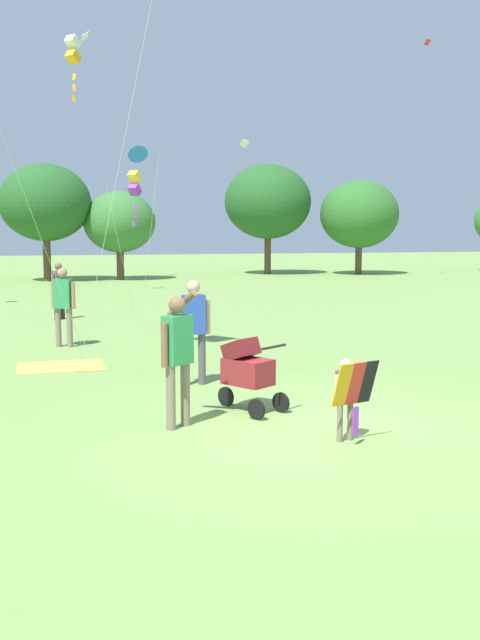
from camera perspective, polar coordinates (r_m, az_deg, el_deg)
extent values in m
plane|color=#75994C|center=(9.16, 5.83, -8.78)|extent=(120.00, 120.00, 0.00)
cylinder|color=brown|center=(35.45, -15.07, 4.61)|extent=(0.36, 0.36, 2.00)
ellipsoid|color=#235623|center=(35.43, -15.22, 8.99)|extent=(4.27, 3.84, 3.63)
cylinder|color=brown|center=(35.66, -9.48, 4.31)|extent=(0.36, 0.36, 1.42)
ellipsoid|color=#387033|center=(35.61, -9.55, 7.69)|extent=(3.49, 3.14, 2.96)
cylinder|color=brown|center=(39.49, 2.21, 5.14)|extent=(0.36, 0.36, 2.05)
ellipsoid|color=#235623|center=(39.48, 2.23, 9.37)|extent=(4.72, 4.25, 4.02)
cylinder|color=brown|center=(39.76, 9.39, 4.70)|extent=(0.36, 0.36, 1.54)
ellipsoid|color=#2D6628|center=(39.73, 9.46, 8.29)|extent=(4.30, 3.87, 3.65)
cylinder|color=#7F705B|center=(8.80, 8.73, -7.84)|extent=(0.07, 0.07, 0.49)
cylinder|color=#7F705B|center=(8.71, 7.93, -7.99)|extent=(0.07, 0.07, 0.49)
cube|color=#4C4C56|center=(8.65, 8.39, -5.16)|extent=(0.24, 0.19, 0.37)
cylinder|color=beige|center=(8.74, 9.08, -5.22)|extent=(0.05, 0.05, 0.33)
cylinder|color=beige|center=(8.58, 7.68, -5.44)|extent=(0.05, 0.05, 0.33)
sphere|color=beige|center=(8.60, 8.42, -3.46)|extent=(0.13, 0.13, 0.13)
cube|color=black|center=(8.62, 10.11, -4.85)|extent=(0.23, 0.23, 0.53)
cube|color=red|center=(8.50, 9.15, -4.99)|extent=(0.23, 0.23, 0.53)
cube|color=#F4A319|center=(8.39, 8.16, -5.14)|extent=(0.23, 0.23, 0.53)
cube|color=purple|center=(8.60, 9.17, -7.98)|extent=(0.08, 0.03, 0.36)
cylinder|color=#7F705B|center=(9.13, -5.52, -6.16)|extent=(0.12, 0.12, 0.83)
cylinder|color=#7F705B|center=(9.30, -4.37, -5.88)|extent=(0.12, 0.12, 0.83)
cube|color=#2D8C4C|center=(9.08, -4.99, -1.57)|extent=(0.42, 0.39, 0.62)
cylinder|color=brown|center=(8.93, -6.02, -2.01)|extent=(0.09, 0.09, 0.55)
cylinder|color=brown|center=(9.27, -4.63, 1.28)|extent=(0.37, 0.46, 0.39)
sphere|color=brown|center=(9.02, -5.02, 1.19)|extent=(0.21, 0.21, 0.21)
cylinder|color=black|center=(10.32, -1.13, -6.10)|extent=(0.19, 0.25, 0.28)
cylinder|color=black|center=(9.62, 1.31, -7.11)|extent=(0.19, 0.25, 0.28)
cylinder|color=black|center=(10.00, 3.26, -6.54)|extent=(0.19, 0.25, 0.28)
cube|color=maroon|center=(9.96, 0.63, -4.12)|extent=(0.72, 0.78, 0.36)
cube|color=maroon|center=(9.98, 0.08, -2.34)|extent=(0.58, 0.58, 0.35)
cylinder|color=black|center=(9.59, 2.70, -2.14)|extent=(0.42, 0.30, 0.04)
cylinder|color=silver|center=(11.02, -9.26, 13.55)|extent=(1.44, 3.80, 7.50)
cube|color=yellow|center=(18.32, -8.38, 11.19)|extent=(0.39, 0.39, 0.31)
cube|color=purple|center=(18.30, -8.36, 10.19)|extent=(0.39, 0.39, 0.31)
cube|color=purple|center=(18.33, -8.39, 8.93)|extent=(0.08, 0.07, 0.14)
cube|color=purple|center=(18.24, -8.26, 8.25)|extent=(0.08, 0.07, 0.14)
cube|color=purple|center=(18.29, -8.43, 7.55)|extent=(0.08, 0.07, 0.14)
cylinder|color=silver|center=(17.37, -9.29, 4.58)|extent=(0.80, 1.80, 3.46)
cube|color=white|center=(16.22, -13.13, 20.70)|extent=(0.37, 0.37, 0.27)
cube|color=#F4A319|center=(16.15, -13.10, 19.68)|extent=(0.37, 0.37, 0.27)
cube|color=#F4A319|center=(16.11, -13.02, 18.30)|extent=(0.08, 0.08, 0.14)
cube|color=#F4A319|center=(16.06, -13.03, 17.54)|extent=(0.08, 0.08, 0.14)
cube|color=#F4A319|center=(16.00, -13.07, 16.77)|extent=(0.09, 0.09, 0.14)
cylinder|color=silver|center=(14.24, -16.53, 8.96)|extent=(1.90, 3.10, 6.03)
cone|color=blue|center=(19.30, -8.12, 12.93)|extent=(0.60, 0.47, 0.43)
cube|color=pink|center=(19.27, -8.06, 11.42)|extent=(0.08, 0.04, 0.14)
cube|color=pink|center=(19.26, -8.23, 10.76)|extent=(0.08, 0.03, 0.14)
cube|color=pink|center=(19.19, -7.93, 10.12)|extent=(0.09, 0.05, 0.14)
cylinder|color=silver|center=(18.03, -7.21, 6.04)|extent=(0.27, 2.42, 4.30)
cube|color=white|center=(35.01, -12.23, 21.12)|extent=(0.38, 0.56, 0.49)
cube|color=red|center=(40.26, 14.65, 20.56)|extent=(0.35, 0.28, 0.29)
cube|color=white|center=(34.25, 0.35, 13.84)|extent=(0.42, 0.31, 0.39)
cylinder|color=#232328|center=(20.60, -13.90, 1.14)|extent=(0.11, 0.11, 0.78)
cylinder|color=#232328|center=(20.43, -14.39, 1.08)|extent=(0.11, 0.11, 0.78)
cube|color=#4C4C56|center=(20.46, -14.20, 3.00)|extent=(0.39, 0.39, 0.58)
cylinder|color=brown|center=(20.61, -13.77, 2.93)|extent=(0.08, 0.08, 0.52)
cylinder|color=brown|center=(20.31, -14.63, 2.85)|extent=(0.08, 0.08, 0.52)
sphere|color=brown|center=(20.43, -14.24, 4.16)|extent=(0.20, 0.20, 0.20)
cylinder|color=#7F705B|center=(15.85, -14.23, -0.58)|extent=(0.12, 0.12, 0.83)
cylinder|color=#7F705B|center=(15.75, -13.37, -0.60)|extent=(0.12, 0.12, 0.83)
cube|color=#2D8C4C|center=(15.72, -13.88, 2.04)|extent=(0.42, 0.35, 0.62)
cylinder|color=#A37556|center=(15.82, -14.63, 1.89)|extent=(0.09, 0.09, 0.56)
cylinder|color=#A37556|center=(15.63, -13.12, 1.88)|extent=(0.09, 0.09, 0.56)
sphere|color=#A37556|center=(15.69, -13.93, 3.65)|extent=(0.22, 0.22, 0.22)
cylinder|color=#4C4C51|center=(11.70, -3.04, -3.11)|extent=(0.12, 0.12, 0.84)
cylinder|color=#4C4C51|center=(11.66, -4.31, -3.15)|extent=(0.12, 0.12, 0.84)
cube|color=#284CA8|center=(11.57, -3.70, 0.44)|extent=(0.37, 0.23, 0.63)
cylinder|color=tan|center=(11.61, -2.59, 0.26)|extent=(0.09, 0.09, 0.56)
cylinder|color=tan|center=(11.54, -4.82, 0.20)|extent=(0.09, 0.09, 0.56)
sphere|color=tan|center=(11.53, -3.72, 2.63)|extent=(0.22, 0.22, 0.22)
cube|color=gold|center=(13.62, -14.03, -3.59)|extent=(1.58, 1.20, 0.02)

